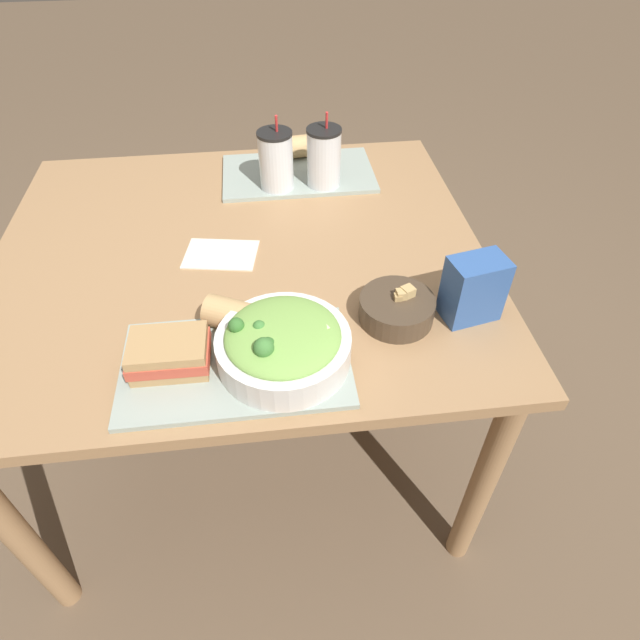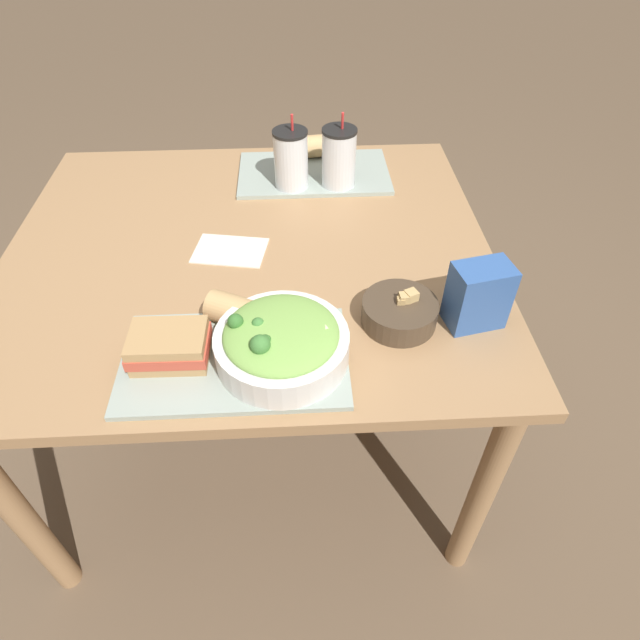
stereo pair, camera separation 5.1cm
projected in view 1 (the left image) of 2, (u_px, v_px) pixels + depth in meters
The scene contains 13 objects.
ground_plane at pixel (262, 428), 1.85m from camera, with size 12.00×12.00×0.00m, color brown.
dining_table at pixel (243, 280), 1.39m from camera, with size 1.20×1.08×0.76m.
tray_near at pixel (236, 364), 1.05m from camera, with size 0.44×0.26×0.01m.
tray_far at pixel (298, 173), 1.59m from camera, with size 0.44×0.26×0.01m.
salad_bowl at pixel (283, 344), 1.02m from camera, with size 0.26×0.26×0.11m.
soup_bowl at pixel (397, 308), 1.13m from camera, with size 0.16×0.16×0.07m.
sandwich_near at pixel (169, 353), 1.01m from camera, with size 0.15×0.11×0.06m.
baguette_near at pixel (240, 317), 1.09m from camera, with size 0.15×0.12×0.07m.
baguette_far at pixel (299, 146), 1.63m from camera, with size 0.12×0.08×0.07m.
drink_cup_dark at pixel (276, 162), 1.47m from camera, with size 0.10×0.10×0.21m.
drink_cup_red at pixel (324, 159), 1.48m from camera, with size 0.10×0.10×0.21m.
chip_bag at pixel (474, 289), 1.11m from camera, with size 0.13×0.10×0.14m.
napkin_folded at pixel (221, 254), 1.31m from camera, with size 0.19×0.15×0.00m.
Camera 1 is at (0.07, -1.09, 1.55)m, focal length 30.00 mm.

